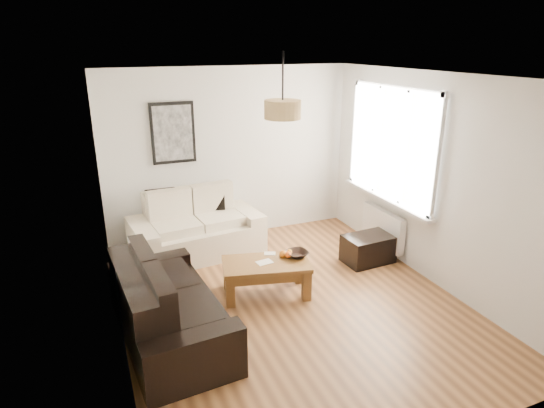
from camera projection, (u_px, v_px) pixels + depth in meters
name	position (u px, v px, depth m)	size (l,w,h in m)	color
floor	(291.00, 303.00, 5.43)	(4.50, 4.50, 0.00)	brown
ceiling	(295.00, 76.00, 4.56)	(3.80, 4.50, 0.00)	white
wall_back	(231.00, 155.00, 6.96)	(3.80, 0.04, 2.60)	silver
wall_front	(436.00, 301.00, 3.04)	(3.80, 0.04, 2.60)	silver
wall_left	(110.00, 224.00, 4.32)	(0.04, 4.50, 2.60)	silver
wall_right	(432.00, 180.00, 5.68)	(0.04, 4.50, 2.60)	silver
window_bay	(392.00, 144.00, 6.26)	(0.14, 1.90, 1.60)	white
radiator	(383.00, 227.00, 6.65)	(0.10, 0.90, 0.52)	white
poster	(173.00, 133.00, 6.50)	(0.62, 0.04, 0.87)	black
pendant_shade	(283.00, 109.00, 4.95)	(0.40, 0.40, 0.20)	tan
loveseat_cream	(196.00, 224.00, 6.59)	(1.80, 0.98, 0.89)	beige
sofa_leather	(169.00, 302.00, 4.70)	(1.89, 0.92, 0.82)	black
coffee_table	(266.00, 278.00, 5.58)	(1.04, 0.57, 0.42)	brown
ottoman	(368.00, 249.00, 6.40)	(0.68, 0.44, 0.39)	black
cushion_left	(161.00, 203.00, 6.52)	(0.41, 0.13, 0.41)	black
cushion_right	(212.00, 198.00, 6.79)	(0.37, 0.11, 0.37)	black
fruit_bowl	(297.00, 254.00, 5.65)	(0.27, 0.27, 0.07)	black
orange_a	(288.00, 255.00, 5.61)	(0.08, 0.08, 0.08)	#FF6115
orange_b	(289.00, 252.00, 5.68)	(0.07, 0.07, 0.07)	orange
orange_c	(283.00, 254.00, 5.62)	(0.09, 0.09, 0.09)	orange
papers	(265.00, 262.00, 5.50)	(0.19, 0.13, 0.01)	silver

